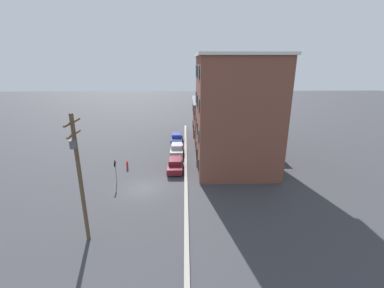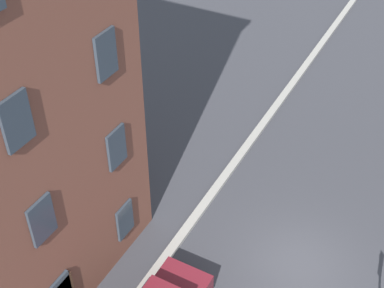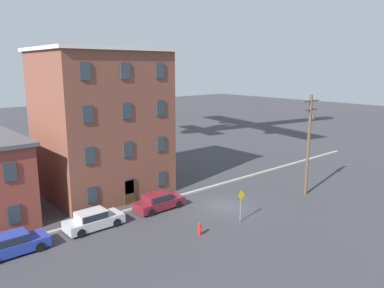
# 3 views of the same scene
# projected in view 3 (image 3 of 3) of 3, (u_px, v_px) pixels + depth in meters

# --- Properties ---
(ground_plane) EXTENTS (200.00, 200.00, 0.00)m
(ground_plane) POSITION_uv_depth(u_px,v_px,m) (224.00, 206.00, 33.15)
(ground_plane) COLOR #38383D
(kerb_strip) EXTENTS (56.00, 0.36, 0.16)m
(kerb_strip) POSITION_uv_depth(u_px,v_px,m) (191.00, 193.00, 36.47)
(kerb_strip) COLOR #9E998E
(kerb_strip) RESTS_ON ground_plane
(apartment_midblock) EXTENTS (11.22, 9.70, 13.77)m
(apartment_midblock) POSITION_uv_depth(u_px,v_px,m) (102.00, 122.00, 35.76)
(apartment_midblock) COLOR brown
(apartment_midblock) RESTS_ON ground_plane
(car_blue) EXTENTS (4.40, 1.92, 1.43)m
(car_blue) POSITION_uv_depth(u_px,v_px,m) (12.00, 243.00, 24.53)
(car_blue) COLOR #233899
(car_blue) RESTS_ON ground_plane
(car_silver) EXTENTS (4.40, 1.92, 1.43)m
(car_silver) POSITION_uv_depth(u_px,v_px,m) (93.00, 219.00, 28.41)
(car_silver) COLOR #B7B7BC
(car_silver) RESTS_ON ground_plane
(car_maroon) EXTENTS (4.40, 1.92, 1.43)m
(car_maroon) POSITION_uv_depth(u_px,v_px,m) (158.00, 201.00, 32.26)
(car_maroon) COLOR maroon
(car_maroon) RESTS_ON ground_plane
(caution_sign) EXTENTS (1.00, 0.08, 2.72)m
(caution_sign) POSITION_uv_depth(u_px,v_px,m) (241.00, 200.00, 29.43)
(caution_sign) COLOR slate
(caution_sign) RESTS_ON ground_plane
(utility_pole) EXTENTS (2.40, 0.44, 9.63)m
(utility_pole) POSITION_uv_depth(u_px,v_px,m) (309.00, 140.00, 35.16)
(utility_pole) COLOR brown
(utility_pole) RESTS_ON ground_plane
(fire_hydrant) EXTENTS (0.24, 0.34, 0.96)m
(fire_hydrant) POSITION_uv_depth(u_px,v_px,m) (199.00, 229.00, 27.35)
(fire_hydrant) COLOR red
(fire_hydrant) RESTS_ON ground_plane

